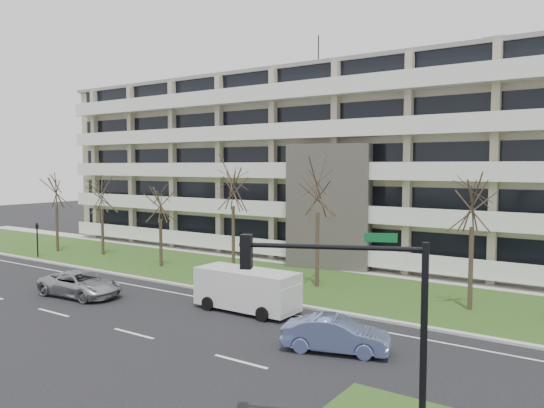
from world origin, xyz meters
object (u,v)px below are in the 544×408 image
Objects in this scene: silver_pickup at (81,284)px; traffic_signal at (359,311)px; white_van at (248,287)px; pedestrian_signal at (37,235)px; blue_sedan at (336,334)px.

silver_pickup is 0.89× the size of traffic_signal.
white_van is 23.84m from pedestrian_signal.
traffic_signal is (20.10, -6.10, 3.01)m from silver_pickup.
silver_pickup is 21.22m from traffic_signal.
traffic_signal is 36.12m from pedestrian_signal.
traffic_signal is (3.88, -6.24, 3.02)m from blue_sedan.
white_van is 13.92m from traffic_signal.
blue_sedan is at bearing 10.30° from pedestrian_signal.
silver_pickup is at bearing -2.07° from pedestrian_signal.
white_van reaches higher than silver_pickup.
traffic_signal reaches higher than blue_sedan.
white_van is at bearing -77.66° from silver_pickup.
pedestrian_signal is (-13.87, 6.01, 1.10)m from silver_pickup.
silver_pickup is 10.19m from white_van.
pedestrian_signal is at bearing 172.76° from white_van.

